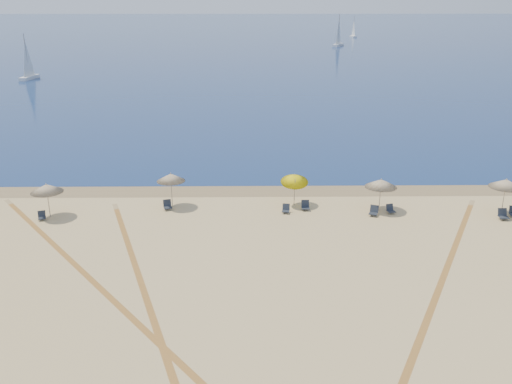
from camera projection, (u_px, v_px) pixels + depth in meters
ocean at (250, 30)px, 231.84m from camera, size 500.00×500.00×0.00m
wet_sand at (255, 190)px, 42.76m from camera, size 500.00×500.00×0.00m
umbrella_1 at (47, 188)px, 36.97m from camera, size 2.16×2.16×2.42m
umbrella_2 at (171, 177)px, 38.75m from camera, size 2.01×2.01×2.55m
umbrella_3 at (295, 179)px, 39.03m from camera, size 1.96×2.04×2.57m
umbrella_4 at (381, 183)px, 38.17m from camera, size 2.22×2.22×2.35m
umbrella_5 at (506, 183)px, 37.23m from camera, size 2.22×2.22×2.64m
chair_2 at (42, 216)px, 37.13m from camera, size 0.65×0.70×0.59m
chair_3 at (168, 205)px, 38.92m from camera, size 0.72×0.78×0.67m
chair_4 at (286, 209)px, 38.32m from camera, size 0.58×0.66×0.60m
chair_5 at (305, 206)px, 38.84m from camera, size 0.57×0.66×0.66m
chair_6 at (374, 211)px, 37.85m from camera, size 0.78×0.83×0.69m
chair_7 at (390, 209)px, 38.27m from camera, size 0.64×0.70×0.61m
chair_8 at (503, 215)px, 37.21m from camera, size 0.60×0.70×0.71m
sailboat_0 at (28, 66)px, 97.60m from camera, size 1.94×5.40×7.86m
sailboat_1 at (353, 31)px, 193.13m from camera, size 1.72×4.80×6.99m
sailboat_2 at (338, 36)px, 159.80m from camera, size 4.08×6.06×8.96m
tire_tracks at (222, 288)px, 28.57m from camera, size 58.01×41.66×0.00m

